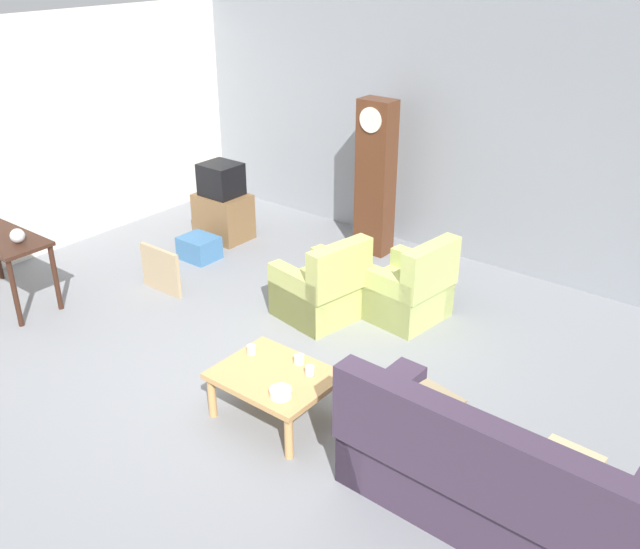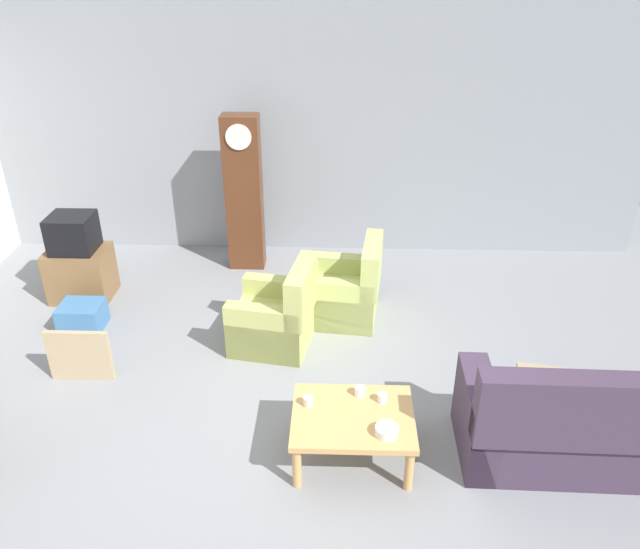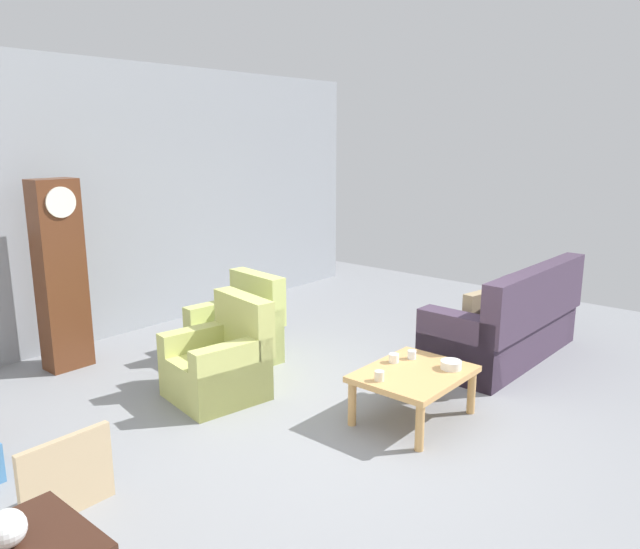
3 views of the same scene
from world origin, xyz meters
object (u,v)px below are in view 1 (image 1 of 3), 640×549
glass_dome_cloche (17,236)px  bowl_white_stacked (281,393)px  framed_picture_leaning (161,270)px  tv_crt (221,179)px  armchair_olive_far (408,291)px  armchair_olive_near (322,291)px  cup_blue_rimmed (310,371)px  coffee_table_wood (275,380)px  tv_stand_cabinet (223,216)px  cup_white_porcelain (299,359)px  cup_cream_tall (251,350)px  grandfather_clock (375,178)px  couch_floral (489,481)px  storage_box_blue (199,248)px

glass_dome_cloche → bowl_white_stacked: (3.60, 0.02, -0.40)m
framed_picture_leaning → tv_crt: bearing=110.0°
armchair_olive_far → framed_picture_leaning: bearing=-154.3°
armchair_olive_near → cup_blue_rimmed: bearing=-55.2°
glass_dome_cloche → cup_blue_rimmed: (3.58, 0.40, -0.40)m
framed_picture_leaning → cup_blue_rimmed: 2.90m
coffee_table_wood → framed_picture_leaning: framed_picture_leaning is taller
tv_stand_cabinet → glass_dome_cloche: size_ratio=4.48×
cup_blue_rimmed → cup_white_porcelain: bearing=157.4°
tv_crt → cup_blue_rimmed: 4.10m
armchair_olive_near → armchair_olive_far: same height
armchair_olive_near → bowl_white_stacked: (1.00, -1.80, 0.16)m
framed_picture_leaning → cup_cream_tall: size_ratio=7.38×
armchair_olive_far → bowl_white_stacked: bearing=-83.0°
armchair_olive_near → grandfather_clock: 1.97m
coffee_table_wood → bowl_white_stacked: bearing=-39.9°
couch_floral → cup_blue_rimmed: (-1.69, 0.15, 0.12)m
grandfather_clock → storage_box_blue: 2.37m
armchair_olive_near → armchair_olive_far: 0.90m
framed_picture_leaning → storage_box_blue: (-0.33, 0.88, -0.12)m
bowl_white_stacked → coffee_table_wood: bearing=140.1°
armchair_olive_near → bowl_white_stacked: size_ratio=5.20×
tv_stand_cabinet → glass_dome_cloche: glass_dome_cloche is taller
framed_picture_leaning → bowl_white_stacked: size_ratio=3.39×
coffee_table_wood → cup_cream_tall: bearing=163.7°
armchair_olive_near → tv_crt: 2.59m
couch_floral → tv_crt: couch_floral is taller
tv_crt → couch_floral: bearing=-26.2°
cup_cream_tall → storage_box_blue: bearing=145.8°
cup_white_porcelain → cup_blue_rimmed: 0.19m
storage_box_blue → cup_cream_tall: (2.53, -1.72, 0.33)m
tv_stand_cabinet → bowl_white_stacked: bearing=-38.7°
armchair_olive_far → cup_cream_tall: size_ratio=11.31×
tv_stand_cabinet → glass_dome_cloche: (-0.22, -2.73, 0.56)m
armchair_olive_far → tv_stand_cabinet: bearing=173.5°
coffee_table_wood → armchair_olive_near: bearing=115.3°
coffee_table_wood → tv_crt: (-3.13, 2.50, 0.45)m
storage_box_blue → bowl_white_stacked: bearing=-32.9°
framed_picture_leaning → cup_white_porcelain: framed_picture_leaning is taller
couch_floral → bowl_white_stacked: 1.69m
couch_floral → framed_picture_leaning: size_ratio=3.53×
armchair_olive_near → coffee_table_wood: (0.76, -1.60, 0.06)m
tv_crt → coffee_table_wood: bearing=-38.6°
armchair_olive_far → bowl_white_stacked: armchair_olive_far is taller
tv_crt → grandfather_clock: bearing=25.5°
tv_stand_cabinet → cup_cream_tall: 3.67m
coffee_table_wood → framed_picture_leaning: bearing=159.8°
couch_floral → cup_cream_tall: size_ratio=26.05×
armchair_olive_far → tv_stand_cabinet: size_ratio=1.35×
tv_stand_cabinet → cup_white_porcelain: size_ratio=7.77×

